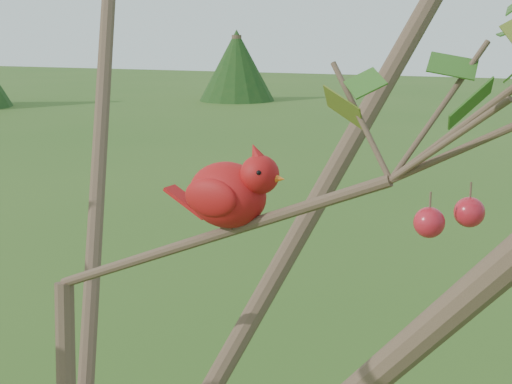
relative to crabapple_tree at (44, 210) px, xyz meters
The scene contains 3 objects.
crabapple_tree is the anchor object (origin of this frame).
cardinal 0.30m from the crabapple_tree, 18.90° to the left, with size 0.21×0.11×0.15m.
distant_trees 22.66m from the crabapple_tree, 102.13° to the left, with size 41.65×16.91×3.22m.
Camera 1 is at (0.77, -0.86, 2.39)m, focal length 50.00 mm.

